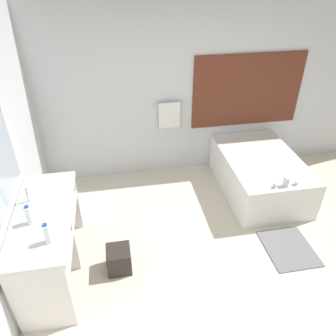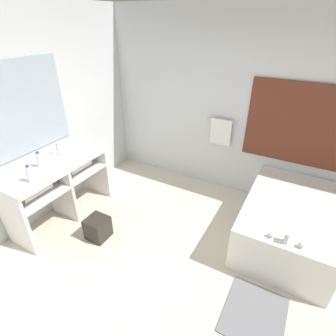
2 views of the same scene
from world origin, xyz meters
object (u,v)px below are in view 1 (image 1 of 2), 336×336
at_px(water_bottle_1, 47,234).
at_px(water_bottle_2, 29,215).
at_px(bathtub, 259,172).
at_px(waste_bin, 119,259).

bearing_deg(water_bottle_1, water_bottle_2, 125.13).
height_order(bathtub, water_bottle_1, water_bottle_1).
xyz_separation_m(water_bottle_1, water_bottle_2, (-0.20, 0.28, -0.00)).
bearing_deg(waste_bin, water_bottle_2, -176.89).
height_order(water_bottle_1, water_bottle_2, water_bottle_1).
bearing_deg(bathtub, water_bottle_1, -151.76).
bearing_deg(water_bottle_2, water_bottle_1, -54.87).
relative_size(bathtub, water_bottle_1, 7.40).
relative_size(water_bottle_1, water_bottle_2, 1.02).
bearing_deg(water_bottle_1, waste_bin, 29.48).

